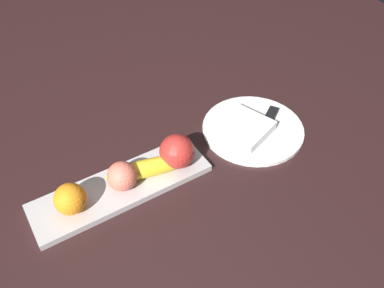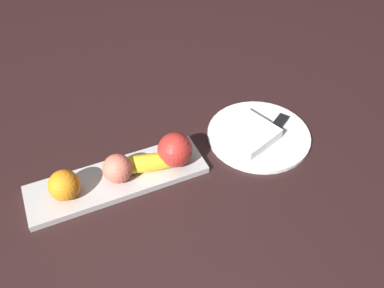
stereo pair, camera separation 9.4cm
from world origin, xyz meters
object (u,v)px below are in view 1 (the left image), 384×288
at_px(fruit_tray, 122,187).
at_px(banana, 149,168).
at_px(folded_napkin, 243,128).
at_px(dinner_plate, 253,129).
at_px(apple, 177,151).
at_px(peach, 122,176).
at_px(knife, 267,122).
at_px(orange_near_apple, 70,199).

xyz_separation_m(fruit_tray, banana, (-0.07, 0.01, 0.03)).
bearing_deg(folded_napkin, dinner_plate, 180.00).
xyz_separation_m(apple, dinner_plate, (-0.23, -0.01, -0.05)).
height_order(fruit_tray, peach, peach).
distance_m(fruit_tray, knife, 0.40).
bearing_deg(dinner_plate, knife, 168.29).
relative_size(apple, banana, 0.41).
bearing_deg(peach, folded_napkin, -178.82).
bearing_deg(fruit_tray, orange_near_apple, 3.77).
bearing_deg(banana, fruit_tray, -170.14).
distance_m(apple, folded_napkin, 0.20).
distance_m(apple, peach, 0.13).
xyz_separation_m(fruit_tray, folded_napkin, (-0.33, 0.00, 0.02)).
bearing_deg(fruit_tray, peach, 115.97).
xyz_separation_m(orange_near_apple, folded_napkin, (-0.44, -0.01, -0.03)).
bearing_deg(orange_near_apple, dinner_plate, -179.12).
height_order(apple, dinner_plate, apple).
distance_m(orange_near_apple, folded_napkin, 0.44).
bearing_deg(fruit_tray, dinner_plate, 180.00).
relative_size(peach, knife, 0.40).
bearing_deg(dinner_plate, folded_napkin, 0.00).
relative_size(orange_near_apple, dinner_plate, 0.26).
relative_size(dinner_plate, knife, 1.57).
bearing_deg(banana, folded_napkin, 15.43).
bearing_deg(orange_near_apple, apple, 179.18).
height_order(peach, dinner_plate, peach).
relative_size(dinner_plate, folded_napkin, 2.15).
xyz_separation_m(apple, peach, (0.13, -0.00, -0.01)).
bearing_deg(fruit_tray, apple, 175.43).
bearing_deg(peach, orange_near_apple, 0.29).
bearing_deg(knife, peach, -33.05).
distance_m(fruit_tray, dinner_plate, 0.36).
distance_m(banana, orange_near_apple, 0.18).
relative_size(fruit_tray, peach, 6.11).
distance_m(fruit_tray, banana, 0.07).
height_order(peach, knife, peach).
relative_size(banana, knife, 1.18).
height_order(fruit_tray, dinner_plate, fruit_tray).
xyz_separation_m(apple, folded_napkin, (-0.20, -0.01, -0.03)).
bearing_deg(knife, banana, -33.35).
distance_m(fruit_tray, orange_near_apple, 0.12).
height_order(orange_near_apple, peach, orange_near_apple).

